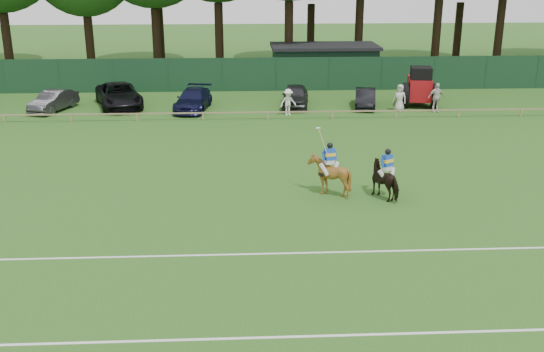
{
  "coord_description": "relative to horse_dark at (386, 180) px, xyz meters",
  "views": [
    {
      "loc": [
        -0.68,
        -20.35,
        9.37
      ],
      "look_at": [
        0.5,
        3.0,
        1.4
      ],
      "focal_mm": 42.0,
      "sensor_mm": 36.0,
      "label": 1
    }
  ],
  "objects": [
    {
      "name": "estate_black",
      "position": [
        2.37,
        16.96,
        -0.14
      ],
      "size": [
        1.96,
        3.92,
        1.23
      ],
      "primitive_type": "imported",
      "rotation": [
        0.0,
        0.0,
        -0.18
      ],
      "color": "black",
      "rests_on": "ground"
    },
    {
      "name": "sedan_grey",
      "position": [
        -18.15,
        16.96,
        -0.09
      ],
      "size": [
        2.59,
        4.24,
        1.32
      ],
      "primitive_type": "imported",
      "rotation": [
        0.0,
        0.0,
        -0.32
      ],
      "color": "#2D2D30",
      "rests_on": "ground"
    },
    {
      "name": "spectator_right",
      "position": [
        4.36,
        15.66,
        0.13
      ],
      "size": [
        1.02,
        0.92,
        1.76
      ],
      "primitive_type": "imported",
      "rotation": [
        0.0,
        0.0,
        -0.55
      ],
      "color": "silver",
      "rests_on": "ground"
    },
    {
      "name": "suv_black",
      "position": [
        -14.08,
        17.92,
        0.03
      ],
      "size": [
        4.2,
        6.14,
        1.56
      ],
      "primitive_type": "imported",
      "rotation": [
        0.0,
        0.0,
        0.31
      ],
      "color": "black",
      "rests_on": "ground"
    },
    {
      "name": "hatch_grey",
      "position": [
        -2.29,
        17.42,
        -0.03
      ],
      "size": [
        2.19,
        4.41,
        1.44
      ],
      "primitive_type": "imported",
      "rotation": [
        0.0,
        0.0,
        -0.12
      ],
      "color": "#29292B",
      "rests_on": "ground"
    },
    {
      "name": "spectator_left",
      "position": [
        -2.94,
        14.97,
        0.08
      ],
      "size": [
        1.22,
        0.94,
        1.67
      ],
      "primitive_type": "imported",
      "rotation": [
        0.0,
        0.0,
        0.33
      ],
      "color": "silver",
      "rests_on": "ground"
    },
    {
      "name": "pitch_lines",
      "position": [
        -5.28,
        -7.63,
        -0.75
      ],
      "size": [
        60.0,
        5.1,
        0.01
      ],
      "color": "silver",
      "rests_on": "ground"
    },
    {
      "name": "sedan_navy",
      "position": [
        -9.06,
        16.73,
        -0.07
      ],
      "size": [
        2.58,
        4.94,
        1.37
      ],
      "primitive_type": "imported",
      "rotation": [
        0.0,
        0.0,
        -0.14
      ],
      "color": "black",
      "rests_on": "ground"
    },
    {
      "name": "ground",
      "position": [
        -5.28,
        -4.13,
        -0.75
      ],
      "size": [
        160.0,
        160.0,
        0.0
      ],
      "primitive_type": "plane",
      "color": "#1E4C14",
      "rests_on": "ground"
    },
    {
      "name": "pitch_rail",
      "position": [
        -5.28,
        13.87,
        -0.31
      ],
      "size": [
        62.1,
        0.1,
        0.5
      ],
      "color": "#997F5B",
      "rests_on": "ground"
    },
    {
      "name": "rider_dark",
      "position": [
        0.01,
        -0.01,
        0.7
      ],
      "size": [
        0.86,
        0.64,
        1.41
      ],
      "rotation": [
        0.0,
        0.0,
        3.71
      ],
      "color": "silver",
      "rests_on": "ground"
    },
    {
      "name": "tree_row",
      "position": [
        -3.28,
        30.87,
        -0.75
      ],
      "size": [
        96.0,
        12.0,
        21.0
      ],
      "primitive_type": null,
      "color": "#26561C",
      "rests_on": "ground"
    },
    {
      "name": "horse_chestnut",
      "position": [
        -2.32,
        0.45,
        0.1
      ],
      "size": [
        1.78,
        1.89,
        1.71
      ],
      "primitive_type": "imported",
      "rotation": [
        0.0,
        0.0,
        3.44
      ],
      "color": "brown",
      "rests_on": "ground"
    },
    {
      "name": "rider_chestnut",
      "position": [
        -2.32,
        0.44,
        0.87
      ],
      "size": [
        0.98,
        0.52,
        2.05
      ],
      "rotation": [
        0.0,
        0.0,
        3.44
      ],
      "color": "silver",
      "rests_on": "ground"
    },
    {
      "name": "horse_dark",
      "position": [
        0.0,
        0.0,
        0.0
      ],
      "size": [
        1.64,
        1.94,
        1.51
      ],
      "primitive_type": "imported",
      "rotation": [
        0.0,
        0.0,
        3.71
      ],
      "color": "black",
      "rests_on": "ground"
    },
    {
      "name": "tractor",
      "position": [
        6.06,
        17.2,
        0.51
      ],
      "size": [
        2.64,
        3.49,
        2.66
      ],
      "rotation": [
        0.0,
        0.0,
        -0.18
      ],
      "color": "#A00E14",
      "rests_on": "ground"
    },
    {
      "name": "utility_shed",
      "position": [
        0.72,
        25.87,
        0.78
      ],
      "size": [
        8.4,
        4.4,
        3.04
      ],
      "color": "#14331E",
      "rests_on": "ground"
    },
    {
      "name": "perimeter_fence",
      "position": [
        -5.28,
        22.87,
        0.5
      ],
      "size": [
        92.08,
        0.08,
        2.5
      ],
      "color": "#14351E",
      "rests_on": "ground"
    },
    {
      "name": "spectator_mid",
      "position": [
        6.66,
        15.34,
        0.19
      ],
      "size": [
        1.17,
        0.64,
        1.9
      ],
      "primitive_type": "imported",
      "rotation": [
        0.0,
        0.0,
        0.17
      ],
      "color": "beige",
      "rests_on": "ground"
    }
  ]
}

